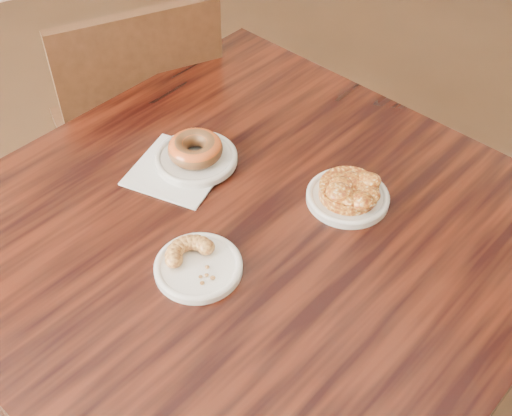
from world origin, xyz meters
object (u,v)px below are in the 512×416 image
apple_fritter (349,188)px  cruller_fragment (198,260)px  cafe_table (251,344)px  glazed_donut (195,149)px  chair_far (136,133)px

apple_fritter → cruller_fragment: apple_fritter is taller
cafe_table → apple_fritter: (0.19, -0.03, 0.40)m
glazed_donut → apple_fritter: (0.20, -0.23, -0.01)m
cruller_fragment → cafe_table: bearing=20.5°
cafe_table → chair_far: chair_far is taller
cafe_table → cruller_fragment: 0.42m
chair_far → cafe_table: bearing=92.0°
cafe_table → chair_far: 0.72m
chair_far → glazed_donut: bearing=90.1°
cafe_table → glazed_donut: bearing=74.8°
cafe_table → cruller_fragment: size_ratio=9.85×
chair_far → apple_fritter: chair_far is taller
apple_fritter → cruller_fragment: 0.31m
glazed_donut → apple_fritter: 0.30m
chair_far → glazed_donut: 0.62m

